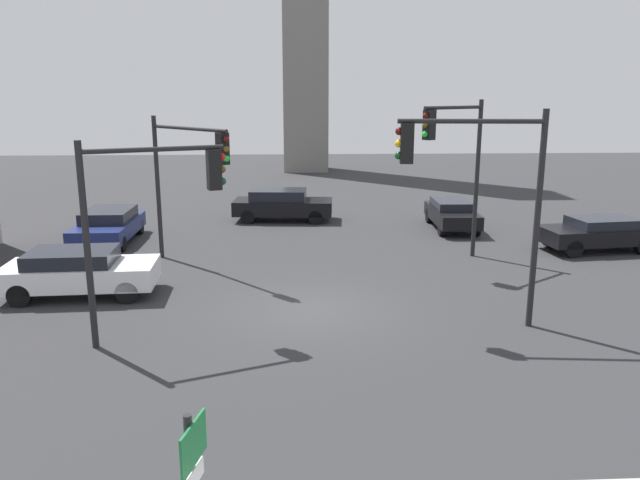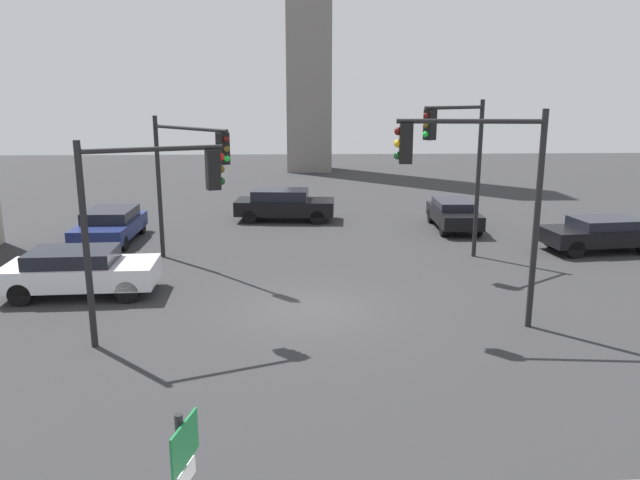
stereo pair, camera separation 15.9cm
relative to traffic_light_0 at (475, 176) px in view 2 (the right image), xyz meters
The scene contains 10 objects.
ground_plane 5.84m from the traffic_light_0, 161.86° to the left, with size 92.49×92.49×0.00m, color #2D2D30.
traffic_light_0 is the anchor object (origin of this frame).
traffic_light_1 7.98m from the traffic_light_0, behind, with size 3.24×1.42×4.98m.
traffic_light_2 6.36m from the traffic_light_0, 79.47° to the left, with size 2.56×1.91×5.80m.
traffic_light_3 10.04m from the traffic_light_0, 144.30° to the left, with size 3.06×3.42×5.24m.
car_0 12.55m from the traffic_light_0, 77.35° to the left, with size 1.86×4.25×1.30m.
car_1 16.05m from the traffic_light_0, 140.78° to the left, with size 2.09×4.51×1.35m.
car_2 15.30m from the traffic_light_0, 109.83° to the left, with size 4.85×2.32×1.51m.
car_3 11.03m from the traffic_light_0, 45.91° to the left, with size 4.53×2.39×1.31m.
car_4 11.91m from the traffic_light_0, 164.96° to the left, with size 4.55×2.20×1.43m.
Camera 2 is at (-0.44, -16.47, 5.99)m, focal length 34.38 mm.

